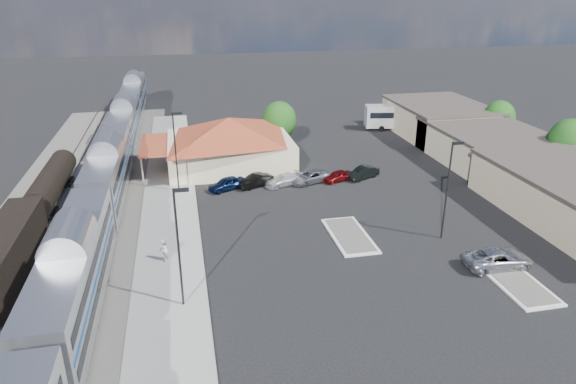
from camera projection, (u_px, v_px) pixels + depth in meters
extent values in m
plane|color=black|center=(312.00, 251.00, 43.99)|extent=(280.00, 280.00, 0.00)
cube|color=#4C4944|center=(70.00, 232.00, 47.18)|extent=(16.00, 100.00, 0.12)
cube|color=gray|center=(170.00, 233.00, 47.08)|extent=(5.50, 92.00, 0.18)
cube|color=silver|center=(75.00, 275.00, 34.58)|extent=(3.00, 20.00, 5.00)
cube|color=black|center=(81.00, 309.00, 35.61)|extent=(2.20, 16.00, 0.60)
cube|color=silver|center=(109.00, 172.00, 53.63)|extent=(3.00, 20.00, 5.00)
cube|color=black|center=(112.00, 196.00, 54.66)|extent=(2.20, 16.00, 0.60)
cube|color=silver|center=(125.00, 123.00, 72.69)|extent=(3.00, 20.00, 5.00)
cube|color=black|center=(127.00, 142.00, 73.71)|extent=(2.20, 16.00, 0.60)
cube|color=silver|center=(135.00, 94.00, 91.74)|extent=(3.00, 20.00, 5.00)
cube|color=black|center=(136.00, 110.00, 92.77)|extent=(2.20, 16.00, 0.60)
cube|color=black|center=(6.00, 253.00, 39.11)|extent=(2.80, 14.00, 3.60)
cube|color=black|center=(11.00, 275.00, 39.82)|extent=(2.20, 12.00, 0.60)
cylinder|color=black|center=(51.00, 182.00, 53.66)|extent=(2.80, 14.00, 2.80)
cube|color=black|center=(54.00, 197.00, 54.34)|extent=(2.20, 12.00, 0.60)
cube|color=beige|center=(230.00, 152.00, 64.22)|extent=(15.00, 12.00, 3.60)
pyramid|color=maroon|center=(229.00, 128.00, 63.06)|extent=(15.30, 12.24, 2.60)
cube|color=maroon|center=(154.00, 145.00, 61.91)|extent=(3.20, 9.60, 0.25)
cube|color=#C6B28C|center=(491.00, 148.00, 64.96)|extent=(12.00, 18.00, 4.00)
cube|color=#3F3833|center=(494.00, 132.00, 64.15)|extent=(12.40, 18.40, 0.30)
cube|color=#C6B28C|center=(439.00, 120.00, 77.56)|extent=(12.00, 16.00, 4.50)
cube|color=#3F3833|center=(441.00, 104.00, 76.67)|extent=(12.40, 16.40, 0.30)
cube|color=silver|center=(350.00, 236.00, 46.54)|extent=(3.30, 7.50, 0.15)
cube|color=#4C4944|center=(350.00, 235.00, 46.51)|extent=(2.70, 6.90, 0.10)
cube|color=silver|center=(515.00, 281.00, 39.39)|extent=(3.30, 7.50, 0.15)
cube|color=#4C4944|center=(515.00, 280.00, 39.36)|extent=(2.70, 6.90, 0.10)
cylinder|color=black|center=(179.00, 250.00, 34.74)|extent=(0.16, 0.16, 9.00)
cube|color=black|center=(181.00, 190.00, 33.21)|extent=(1.00, 0.25, 0.22)
cylinder|color=black|center=(176.00, 154.00, 54.70)|extent=(0.16, 0.16, 9.00)
cube|color=black|center=(177.00, 113.00, 53.17)|extent=(1.00, 0.25, 0.22)
cylinder|color=black|center=(447.00, 192.00, 44.61)|extent=(0.16, 0.16, 9.00)
cube|color=black|center=(458.00, 143.00, 43.08)|extent=(1.00, 0.25, 0.22)
cylinder|color=#382314|center=(564.00, 164.00, 60.88)|extent=(0.30, 0.30, 2.86)
ellipsoid|color=#184212|center=(569.00, 142.00, 59.84)|extent=(4.94, 4.94, 5.46)
cylinder|color=#382314|center=(496.00, 135.00, 73.64)|extent=(0.30, 0.30, 2.55)
ellipsoid|color=#184212|center=(499.00, 118.00, 72.71)|extent=(4.41, 4.41, 4.87)
cylinder|color=#382314|center=(279.00, 139.00, 71.27)|extent=(0.30, 0.30, 2.73)
ellipsoid|color=#184212|center=(279.00, 120.00, 70.27)|extent=(4.71, 4.71, 5.21)
imported|color=#AFB0B7|center=(498.00, 259.00, 41.17)|extent=(5.67, 2.74, 1.56)
cube|color=silver|center=(403.00, 116.00, 80.47)|extent=(12.14, 4.66, 3.36)
cube|color=black|center=(403.00, 114.00, 80.32)|extent=(11.21, 4.53, 0.89)
cylinder|color=black|center=(430.00, 128.00, 80.13)|extent=(0.93, 0.45, 0.89)
cylinder|color=black|center=(426.00, 124.00, 82.28)|extent=(0.93, 0.45, 0.89)
cylinder|color=black|center=(381.00, 129.00, 79.93)|extent=(0.93, 0.45, 0.89)
cylinder|color=black|center=(379.00, 125.00, 82.08)|extent=(0.93, 0.45, 0.89)
imported|color=silver|center=(163.00, 250.00, 41.78)|extent=(0.94, 1.08, 1.91)
imported|color=#0B193A|center=(227.00, 184.00, 56.93)|extent=(4.62, 3.26, 1.46)
imported|color=black|center=(255.00, 181.00, 57.82)|extent=(4.55, 3.19, 1.42)
imported|color=silver|center=(283.00, 180.00, 58.19)|extent=(4.87, 3.42, 1.31)
imported|color=gray|center=(310.00, 177.00, 59.07)|extent=(5.39, 3.85, 1.36)
imported|color=maroon|center=(337.00, 176.00, 59.43)|extent=(4.06, 2.69, 1.28)
imported|color=black|center=(363.00, 173.00, 60.29)|extent=(4.47, 3.20, 1.40)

